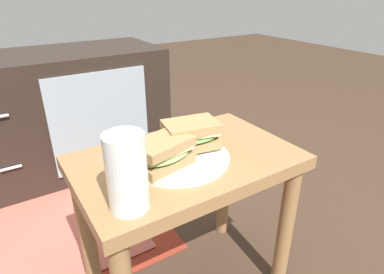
{
  "coord_description": "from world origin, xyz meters",
  "views": [
    {
      "loc": [
        -0.38,
        -0.62,
        0.86
      ],
      "look_at": [
        0.02,
        0.0,
        0.51
      ],
      "focal_mm": 30.44,
      "sensor_mm": 36.0,
      "label": 1
    }
  ],
  "objects_px": {
    "tv_cabinet": "(62,113)",
    "sandwich_front": "(163,153)",
    "sandwich_back": "(191,134)",
    "beer_glass": "(127,175)",
    "plate": "(178,158)"
  },
  "relations": [
    {
      "from": "tv_cabinet",
      "to": "sandwich_front",
      "type": "relative_size",
      "value": 5.92
    },
    {
      "from": "sandwich_back",
      "to": "beer_glass",
      "type": "xyz_separation_m",
      "value": [
        -0.23,
        -0.13,
        0.03
      ]
    },
    {
      "from": "sandwich_front",
      "to": "beer_glass",
      "type": "relative_size",
      "value": 1.03
    },
    {
      "from": "beer_glass",
      "to": "sandwich_back",
      "type": "bearing_deg",
      "value": 30.27
    },
    {
      "from": "tv_cabinet",
      "to": "plate",
      "type": "bearing_deg",
      "value": -84.32
    },
    {
      "from": "tv_cabinet",
      "to": "plate",
      "type": "height_order",
      "value": "tv_cabinet"
    },
    {
      "from": "sandwich_front",
      "to": "beer_glass",
      "type": "xyz_separation_m",
      "value": [
        -0.12,
        -0.09,
        0.03
      ]
    },
    {
      "from": "tv_cabinet",
      "to": "beer_glass",
      "type": "distance_m",
      "value": 1.09
    },
    {
      "from": "plate",
      "to": "sandwich_front",
      "type": "bearing_deg",
      "value": -159.72
    },
    {
      "from": "plate",
      "to": "sandwich_back",
      "type": "xyz_separation_m",
      "value": [
        0.05,
        0.02,
        0.04
      ]
    },
    {
      "from": "plate",
      "to": "sandwich_back",
      "type": "height_order",
      "value": "sandwich_back"
    },
    {
      "from": "tv_cabinet",
      "to": "beer_glass",
      "type": "xyz_separation_m",
      "value": [
        -0.08,
        -1.06,
        0.24
      ]
    },
    {
      "from": "sandwich_back",
      "to": "beer_glass",
      "type": "distance_m",
      "value": 0.26
    },
    {
      "from": "plate",
      "to": "beer_glass",
      "type": "distance_m",
      "value": 0.22
    },
    {
      "from": "plate",
      "to": "sandwich_front",
      "type": "height_order",
      "value": "sandwich_front"
    }
  ]
}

